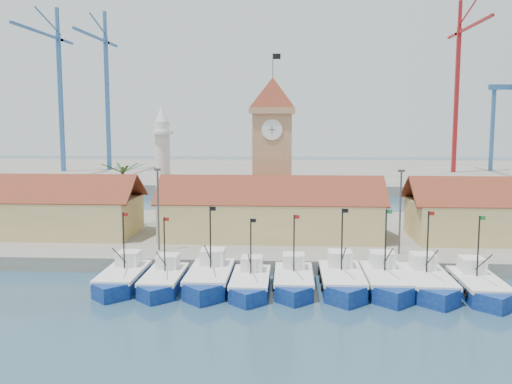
# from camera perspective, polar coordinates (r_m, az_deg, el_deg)

# --- Properties ---
(ground) EXTENTS (400.00, 400.00, 0.00)m
(ground) POSITION_cam_1_polar(r_m,az_deg,el_deg) (51.01, 0.72, -10.71)
(ground) COLOR #1B3148
(ground) RESTS_ON ground
(quay) EXTENTS (140.00, 32.00, 1.50)m
(quay) POSITION_cam_1_polar(r_m,az_deg,el_deg) (74.04, 1.58, -4.44)
(quay) COLOR gray
(quay) RESTS_ON ground
(terminal) EXTENTS (240.00, 80.00, 2.00)m
(terminal) POSITION_cam_1_polar(r_m,az_deg,el_deg) (159.18, 2.56, 1.89)
(terminal) COLOR gray
(terminal) RESTS_ON ground
(boat_0) EXTENTS (3.59, 9.83, 7.43)m
(boat_0) POSITION_cam_1_polar(r_m,az_deg,el_deg) (55.76, -13.25, -8.52)
(boat_0) COLOR navy
(boat_0) RESTS_ON ground
(boat_1) EXTENTS (3.41, 9.35, 7.07)m
(boat_1) POSITION_cam_1_polar(r_m,az_deg,el_deg) (54.40, -9.27, -8.85)
(boat_1) COLOR navy
(boat_1) RESTS_ON ground
(boat_2) EXTENTS (3.90, 10.68, 8.08)m
(boat_2) POSITION_cam_1_polar(r_m,az_deg,el_deg) (54.17, -4.69, -8.74)
(boat_2) COLOR navy
(boat_2) RESTS_ON ground
(boat_3) EXTENTS (3.43, 9.40, 7.11)m
(boat_3) POSITION_cam_1_polar(r_m,az_deg,el_deg) (52.82, -0.58, -9.24)
(boat_3) COLOR navy
(boat_3) RESTS_ON ground
(boat_4) EXTENTS (3.55, 9.72, 7.36)m
(boat_4) POSITION_cam_1_polar(r_m,az_deg,el_deg) (53.55, 3.79, -9.00)
(boat_4) COLOR navy
(boat_4) RESTS_ON ground
(boat_5) EXTENTS (3.85, 10.55, 7.99)m
(boat_5) POSITION_cam_1_polar(r_m,az_deg,el_deg) (53.94, 8.61, -8.88)
(boat_5) COLOR navy
(boat_5) RESTS_ON ground
(boat_6) EXTENTS (3.83, 10.48, 7.93)m
(boat_6) POSITION_cam_1_polar(r_m,az_deg,el_deg) (54.53, 12.89, -8.81)
(boat_6) COLOR navy
(boat_6) RESTS_ON ground
(boat_7) EXTENTS (3.79, 10.37, 7.85)m
(boat_7) POSITION_cam_1_polar(r_m,az_deg,el_deg) (54.98, 16.87, -8.81)
(boat_7) COLOR navy
(boat_7) RESTS_ON ground
(boat_8) EXTENTS (3.66, 10.02, 7.59)m
(boat_8) POSITION_cam_1_polar(r_m,az_deg,el_deg) (55.39, 21.46, -8.92)
(boat_8) COLOR navy
(boat_8) RESTS_ON ground
(hall_left) EXTENTS (31.20, 10.13, 7.61)m
(hall_left) POSITION_cam_1_polar(r_m,az_deg,el_deg) (77.45, -22.92, -2.06)
(hall_left) COLOR tan
(hall_left) RESTS_ON quay
(hall_center) EXTENTS (27.04, 10.13, 7.61)m
(hall_center) POSITION_cam_1_polar(r_m,az_deg,el_deg) (69.51, 1.49, -2.49)
(hall_center) COLOR tan
(hall_center) RESTS_ON quay
(clock_tower) EXTENTS (5.80, 5.80, 22.70)m
(clock_tower) POSITION_cam_1_polar(r_m,az_deg,el_deg) (74.61, 1.66, 4.33)
(clock_tower) COLOR tan
(clock_tower) RESTS_ON quay
(minaret) EXTENTS (3.00, 3.00, 16.30)m
(minaret) POSITION_cam_1_polar(r_m,az_deg,el_deg) (78.63, -9.30, 2.76)
(minaret) COLOR silver
(minaret) RESTS_ON quay
(palm_tree) EXTENTS (5.60, 5.03, 8.39)m
(palm_tree) POSITION_cam_1_polar(r_m,az_deg,el_deg) (78.30, -13.14, 0.08)
(palm_tree) COLOR brown
(palm_tree) RESTS_ON quay
(lamp_posts) EXTENTS (80.70, 0.25, 9.03)m
(lamp_posts) POSITION_cam_1_polar(r_m,az_deg,el_deg) (61.21, 1.72, -1.46)
(lamp_posts) COLOR #3F3F44
(lamp_posts) RESTS_ON quay
(crane_blue_far) EXTENTS (1.00, 35.91, 43.01)m
(crane_blue_far) POSITION_cam_1_polar(r_m,az_deg,el_deg) (161.04, -19.28, 10.51)
(crane_blue_far) COLOR #305C93
(crane_blue_far) RESTS_ON terminal
(crane_blue_near) EXTENTS (1.00, 33.39, 43.00)m
(crane_blue_near) POSITION_cam_1_polar(r_m,az_deg,el_deg) (163.30, -14.86, 10.55)
(crane_blue_near) COLOR #305C93
(crane_blue_near) RESTS_ON terminal
(crane_red_right) EXTENTS (1.00, 34.70, 44.17)m
(crane_red_right) POSITION_cam_1_polar(r_m,az_deg,el_deg) (158.33, 19.65, 10.76)
(crane_red_right) COLOR maroon
(crane_red_right) RESTS_ON terminal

